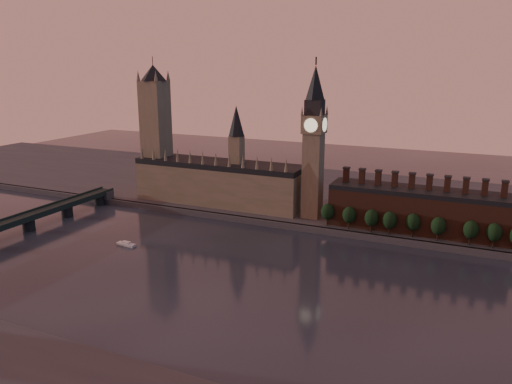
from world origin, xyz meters
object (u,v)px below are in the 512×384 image
big_ben (314,141)px  river_boat (126,244)px  westminster_bridge (2,228)px  victoria_tower (156,127)px

big_ben → river_boat: size_ratio=8.32×
big_ben → river_boat: bearing=-134.4°
river_boat → westminster_bridge: bearing=-160.5°
big_ben → victoria_tower: bearing=177.8°
westminster_bridge → river_boat: bearing=16.5°
westminster_bridge → river_boat: westminster_bridge is taller
river_boat → victoria_tower: bearing=116.8°
victoria_tower → westminster_bridge: 133.21m
victoria_tower → westminster_bridge: victoria_tower is taller
victoria_tower → westminster_bridge: bearing=-106.6°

